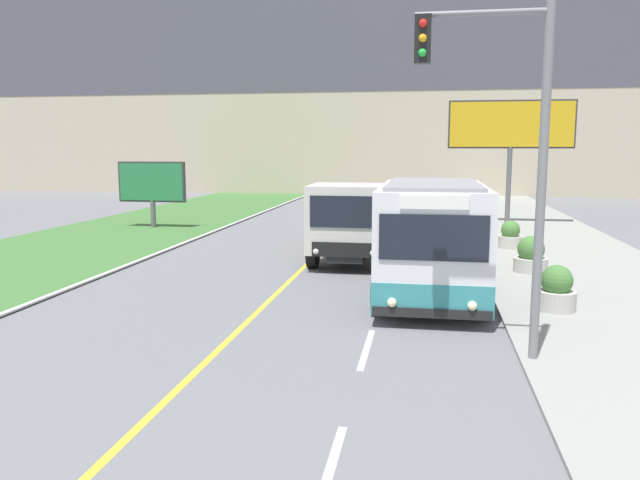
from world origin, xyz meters
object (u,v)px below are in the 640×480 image
object	(u,v)px
planter_round_third	(510,236)
billboard_large	(511,129)
planter_round_second	(531,256)
city_bus	(432,241)
planter_round_near	(556,290)
dump_truck	(353,223)
traffic_light_mast	(507,131)
billboard_small	(152,184)

from	to	relation	value
planter_round_third	billboard_large	bearing A→B (deg)	83.88
planter_round_second	billboard_large	bearing A→B (deg)	86.18
planter_round_second	city_bus	bearing A→B (deg)	-128.26
city_bus	planter_round_near	xyz separation A→B (m)	(2.83, -0.80, -0.95)
planter_round_near	planter_round_second	distance (m)	4.57
planter_round_near	billboard_large	bearing A→B (deg)	86.71
dump_truck	planter_round_third	bearing A→B (deg)	33.05
billboard_large	planter_round_third	xyz separation A→B (m)	(-0.85, -7.97, -4.16)
traffic_light_mast	billboard_small	distance (m)	21.80
traffic_light_mast	planter_round_second	world-z (taller)	traffic_light_mast
dump_truck	billboard_large	distance (m)	13.59
billboard_large	planter_round_second	bearing A→B (deg)	-93.82
planter_round_near	planter_round_second	xyz separation A→B (m)	(0.15, 4.57, 0.01)
city_bus	billboard_small	world-z (taller)	billboard_small
planter_round_third	traffic_light_mast	bearing A→B (deg)	-98.08
dump_truck	billboard_small	size ratio (longest dim) A/B	2.06
dump_truck	planter_round_third	distance (m)	6.59
billboard_large	planter_round_third	distance (m)	9.03
traffic_light_mast	billboard_small	bearing A→B (deg)	130.41
traffic_light_mast	billboard_large	xyz separation A→B (m)	(2.65, 20.63, 0.64)
city_bus	planter_round_third	size ratio (longest dim) A/B	5.33
billboard_large	planter_round_near	distance (m)	17.62
billboard_large	planter_round_near	bearing A→B (deg)	-93.29
billboard_small	city_bus	bearing A→B (deg)	-43.37
billboard_small	planter_round_near	xyz separation A→B (m)	(15.75, -13.00, -1.56)
traffic_light_mast	planter_round_second	distance (m)	9.01
traffic_light_mast	planter_round_third	distance (m)	13.27
city_bus	billboard_large	bearing A→B (deg)	76.85
dump_truck	billboard_large	xyz separation A→B (m)	(6.34, 11.53, 3.37)
dump_truck	billboard_small	distance (m)	12.80
traffic_light_mast	planter_round_third	bearing A→B (deg)	81.92
traffic_light_mast	planter_round_second	bearing A→B (deg)	77.36
billboard_small	planter_round_second	size ratio (longest dim) A/B	3.00
billboard_large	billboard_small	xyz separation A→B (m)	(-16.73, -4.10, -2.59)
billboard_small	traffic_light_mast	bearing A→B (deg)	-49.59
planter_round_near	planter_round_second	size ratio (longest dim) A/B	0.97
dump_truck	traffic_light_mast	distance (m)	10.19
dump_truck	billboard_large	world-z (taller)	billboard_large
city_bus	planter_round_near	bearing A→B (deg)	-15.74
dump_truck	planter_round_near	xyz separation A→B (m)	(5.36, -5.56, -0.78)
planter_round_near	planter_round_second	world-z (taller)	planter_round_second
billboard_small	planter_round_third	size ratio (longest dim) A/B	3.18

